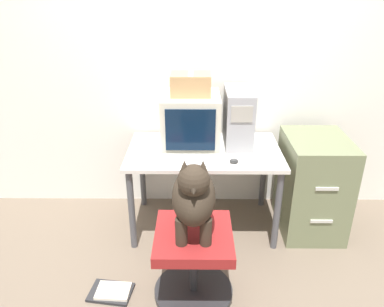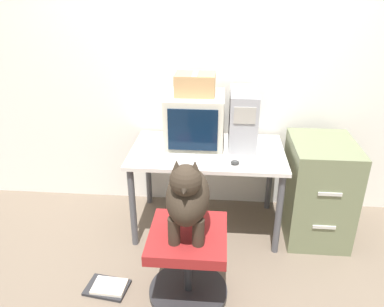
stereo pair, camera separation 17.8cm
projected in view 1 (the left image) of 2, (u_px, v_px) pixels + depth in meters
ground_plane at (204, 251)px, 2.90m from camera, size 12.00×12.00×0.00m
wall_back at (204, 62)px, 3.07m from camera, size 8.00×0.05×2.60m
desk at (204, 159)px, 2.97m from camera, size 1.20×0.72×0.70m
crt_monitor at (191, 120)px, 2.95m from camera, size 0.45×0.45×0.41m
pc_tower at (238, 117)px, 2.96m from camera, size 0.21×0.44×0.44m
keyboard at (190, 160)px, 2.73m from camera, size 0.47×0.18×0.03m
computer_mouse at (234, 161)px, 2.70m from camera, size 0.06×0.04×0.04m
office_chair at (194, 260)px, 2.39m from camera, size 0.52×0.52×0.50m
dog at (194, 195)px, 2.17m from camera, size 0.26×0.47×0.54m
filing_cabinet at (312, 185)px, 3.03m from camera, size 0.48×0.62×0.80m
cardboard_box at (191, 84)px, 2.83m from camera, size 0.30×0.23×0.16m
book_stack_floor at (112, 292)px, 2.50m from camera, size 0.30×0.23×0.04m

